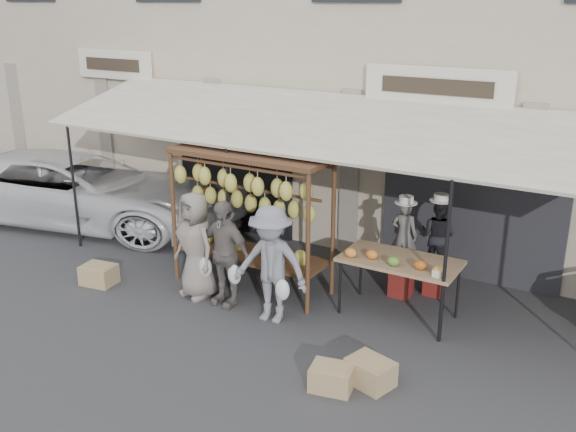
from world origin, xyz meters
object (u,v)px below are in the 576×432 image
at_px(banana_rack, 249,195).
at_px(van, 73,173).
at_px(customer_right, 271,265).
at_px(crate_near_b, 370,372).
at_px(produce_table, 399,262).
at_px(crate_far, 99,275).
at_px(vendor_right, 438,235).
at_px(customer_mid, 224,253).
at_px(crate_near_a, 332,378).
at_px(vendor_left, 404,235).
at_px(customer_left, 195,245).

height_order(banana_rack, van, banana_rack).
height_order(customer_right, crate_near_b, customer_right).
xyz_separation_m(produce_table, crate_far, (-4.64, -1.40, -0.71)).
bearing_deg(produce_table, vendor_right, 77.37).
relative_size(vendor_right, customer_mid, 0.71).
xyz_separation_m(crate_near_a, crate_far, (-4.66, 0.73, 0.01)).
xyz_separation_m(customer_right, van, (-5.85, 1.63, 0.18)).
height_order(crate_near_b, van, van).
relative_size(vendor_left, customer_right, 0.64).
bearing_deg(crate_near_b, produce_table, 101.87).
height_order(banana_rack, crate_near_a, banana_rack).
xyz_separation_m(vendor_left, crate_far, (-4.43, -2.12, -0.85)).
distance_m(produce_table, van, 7.42).
xyz_separation_m(banana_rack, vendor_right, (2.66, 1.26, -0.57)).
bearing_deg(customer_left, customer_right, 12.09).
distance_m(banana_rack, customer_right, 1.38).
bearing_deg(customer_left, van, 176.45).
relative_size(customer_mid, crate_near_a, 3.31).
height_order(customer_left, van, van).
bearing_deg(produce_table, crate_near_a, -89.40).
height_order(customer_mid, customer_right, customer_right).
bearing_deg(customer_right, vendor_left, 46.57).
relative_size(customer_right, crate_near_a, 3.48).
xyz_separation_m(vendor_right, crate_far, (-4.87, -2.43, -0.84)).
relative_size(customer_left, customer_right, 0.98).
relative_size(produce_table, customer_right, 0.98).
relative_size(crate_near_b, crate_far, 1.00).
bearing_deg(vendor_right, crate_near_b, 101.80).
xyz_separation_m(produce_table, customer_right, (-1.54, -1.01, 0.00)).
relative_size(vendor_right, van, 0.23).
distance_m(customer_left, van, 4.68).
bearing_deg(vendor_left, customer_mid, 31.95).
bearing_deg(banana_rack, van, 170.19).
bearing_deg(produce_table, customer_mid, -159.23).
relative_size(vendor_left, van, 0.22).
xyz_separation_m(banana_rack, crate_near_a, (2.45, -1.90, -1.42)).
height_order(produce_table, vendor_left, vendor_left).
xyz_separation_m(banana_rack, customer_right, (0.89, -0.78, -0.70)).
bearing_deg(van, customer_mid, -119.71).
xyz_separation_m(customer_left, crate_near_a, (3.00, -1.22, -0.70)).
distance_m(vendor_left, customer_right, 2.19).
relative_size(banana_rack, customer_right, 1.49).
bearing_deg(crate_far, vendor_right, 26.54).
distance_m(banana_rack, van, 5.06).
height_order(customer_left, customer_mid, customer_left).
relative_size(banana_rack, produce_table, 1.53).
bearing_deg(customer_right, vendor_right, 43.22).
bearing_deg(customer_right, produce_table, 27.44).
xyz_separation_m(banana_rack, customer_mid, (-0.00, -0.69, -0.74)).
distance_m(customer_right, van, 6.08).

